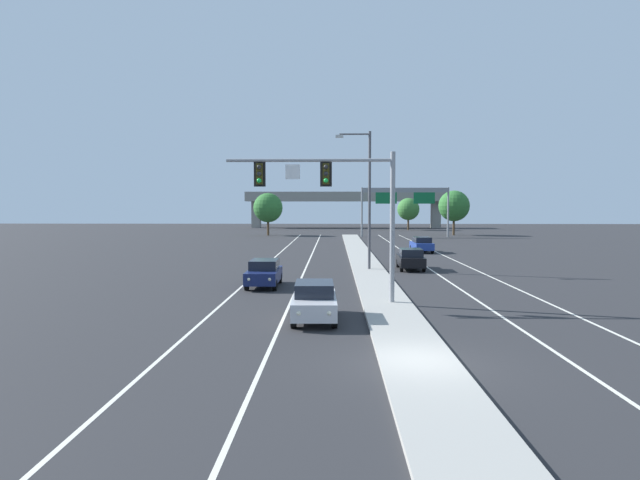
{
  "coord_description": "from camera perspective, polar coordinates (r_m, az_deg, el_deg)",
  "views": [
    {
      "loc": [
        -2.57,
        -16.88,
        4.8
      ],
      "look_at": [
        -3.2,
        9.16,
        3.2
      ],
      "focal_mm": 31.7,
      "sensor_mm": 36.0,
      "label": 1
    }
  ],
  "objects": [
    {
      "name": "tree_far_right_c",
      "position": [
        93.54,
        13.38,
        3.36
      ],
      "size": [
        4.98,
        4.98,
        7.2
      ],
      "color": "#4C3823",
      "rests_on": "ground"
    },
    {
      "name": "tree_far_left_a",
      "position": [
        90.35,
        -5.27,
        3.26
      ],
      "size": [
        4.68,
        4.68,
        6.77
      ],
      "color": "#4C3823",
      "rests_on": "ground"
    },
    {
      "name": "ground_plane",
      "position": [
        17.74,
        9.89,
        -12.24
      ],
      "size": [
        260.0,
        260.0,
        0.0
      ],
      "primitive_type": "plane",
      "color": "#28282B"
    },
    {
      "name": "edge_stripe_left",
      "position": [
        42.51,
        -5.97,
        -2.98
      ],
      "size": [
        0.14,
        100.0,
        0.01
      ],
      "primitive_type": "cube",
      "color": "silver",
      "rests_on": "ground"
    },
    {
      "name": "tree_far_right_a",
      "position": [
        111.01,
        8.91,
        3.1
      ],
      "size": [
        4.31,
        4.31,
        6.23
      ],
      "color": "#4C3823",
      "rests_on": "ground"
    },
    {
      "name": "lane_stripe_receding_center",
      "position": [
        42.78,
        11.18,
        -2.99
      ],
      "size": [
        0.14,
        100.0,
        0.01
      ],
      "primitive_type": "cube",
      "color": "silver",
      "rests_on": "ground"
    },
    {
      "name": "car_oncoming_silver",
      "position": [
        23.74,
        -0.57,
        -6.14
      ],
      "size": [
        1.91,
        4.51,
        1.58
      ],
      "color": "#B7B7BC",
      "rests_on": "ground"
    },
    {
      "name": "overhead_signal_mast",
      "position": [
        27.06,
        1.84,
        4.71
      ],
      "size": [
        8.07,
        0.44,
        7.2
      ],
      "color": "gray",
      "rests_on": "median_island"
    },
    {
      "name": "car_oncoming_navy",
      "position": [
        33.58,
        -5.67,
        -3.31
      ],
      "size": [
        1.83,
        4.47,
        1.58
      ],
      "color": "#141E4C",
      "rests_on": "ground"
    },
    {
      "name": "lane_stripe_oncoming_center",
      "position": [
        42.21,
        -1.52,
        -3.01
      ],
      "size": [
        0.14,
        100.0,
        0.01
      ],
      "primitive_type": "cube",
      "color": "silver",
      "rests_on": "ground"
    },
    {
      "name": "car_receding_black",
      "position": [
        42.71,
        9.12,
        -1.87
      ],
      "size": [
        1.91,
        4.51,
        1.58
      ],
      "color": "black",
      "rests_on": "ground"
    },
    {
      "name": "median_island",
      "position": [
        35.3,
        5.56,
        -4.19
      ],
      "size": [
        2.4,
        110.0,
        0.15
      ],
      "primitive_type": "cube",
      "color": "#9E9B93",
      "rests_on": "ground"
    },
    {
      "name": "highway_sign_gantry",
      "position": [
        86.29,
        8.58,
        4.39
      ],
      "size": [
        13.28,
        0.42,
        7.5
      ],
      "color": "gray",
      "rests_on": "ground"
    },
    {
      "name": "car_receding_blue",
      "position": [
        58.57,
        10.23,
        -0.43
      ],
      "size": [
        1.91,
        4.51,
        1.58
      ],
      "color": "navy",
      "rests_on": "ground"
    },
    {
      "name": "overpass_bridge",
      "position": [
        120.83,
        2.61,
        3.98
      ],
      "size": [
        42.4,
        6.4,
        7.65
      ],
      "color": "gray",
      "rests_on": "ground"
    },
    {
      "name": "street_lamp_median",
      "position": [
        41.34,
        4.71,
        4.88
      ],
      "size": [
        2.58,
        0.28,
        10.0
      ],
      "color": "#4C4C51",
      "rests_on": "median_island"
    },
    {
      "name": "edge_stripe_right",
      "position": [
        43.46,
        15.47,
        -2.95
      ],
      "size": [
        0.14,
        100.0,
        0.01
      ],
      "primitive_type": "cube",
      "color": "silver",
      "rests_on": "ground"
    }
  ]
}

